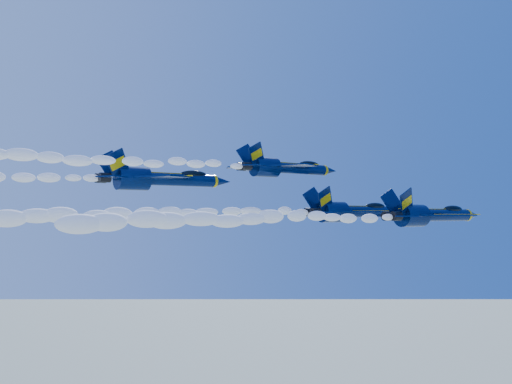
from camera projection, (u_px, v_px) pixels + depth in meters
jet_lead at (430, 215)px, 69.24m from camera, size 17.21×14.12×6.39m
smoke_trail_jet_lead at (255, 219)px, 54.21m from camera, size 37.39×1.78×1.60m
jet_second at (352, 211)px, 75.58m from camera, size 17.41×14.28×6.47m
smoke_trail_jet_second at (175, 214)px, 60.50m from camera, size 37.39×1.80×1.62m
jet_third at (285, 168)px, 73.06m from camera, size 15.84×13.00×5.89m
smoke_trail_jet_third at (89, 159)px, 58.37m from camera, size 37.39×1.64×1.47m
jet_fourth at (160, 179)px, 74.25m from camera, size 19.26×15.80×7.16m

